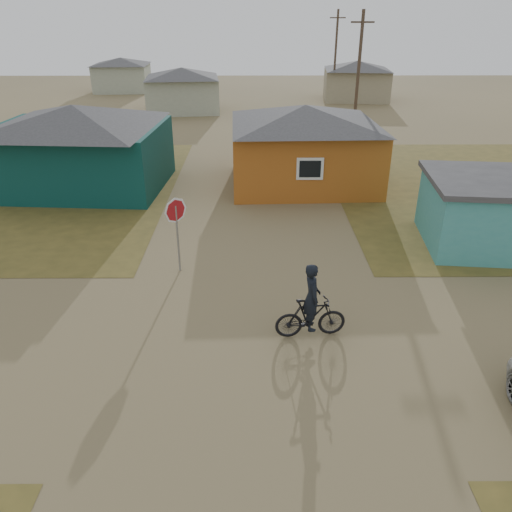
{
  "coord_description": "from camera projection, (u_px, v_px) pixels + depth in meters",
  "views": [
    {
      "loc": [
        -0.04,
        -10.5,
        8.0
      ],
      "look_at": [
        0.05,
        3.0,
        1.3
      ],
      "focal_mm": 35.0,
      "sensor_mm": 36.0,
      "label": 1
    }
  ],
  "objects": [
    {
      "name": "house_teal",
      "position": [
        78.0,
        146.0,
        24.09
      ],
      "size": [
        8.93,
        7.08,
        4.0
      ],
      "color": "#093430",
      "rests_on": "ground"
    },
    {
      "name": "house_pale_west",
      "position": [
        183.0,
        89.0,
        42.55
      ],
      "size": [
        7.04,
        6.15,
        3.6
      ],
      "color": "#A0A78F",
      "rests_on": "ground"
    },
    {
      "name": "house_yellow",
      "position": [
        304.0,
        144.0,
        24.62
      ],
      "size": [
        7.72,
        6.76,
        3.9
      ],
      "color": "#A75719",
      "rests_on": "ground"
    },
    {
      "name": "cyclist",
      "position": [
        311.0,
        311.0,
        13.27
      ],
      "size": [
        1.98,
        0.76,
        2.18
      ],
      "color": "black",
      "rests_on": "ground"
    },
    {
      "name": "utility_pole_far",
      "position": [
        335.0,
        56.0,
        45.2
      ],
      "size": [
        1.4,
        0.2,
        8.0
      ],
      "color": "#48392B",
      "rests_on": "ground"
    },
    {
      "name": "utility_pole_near",
      "position": [
        358.0,
        78.0,
        30.87
      ],
      "size": [
        1.4,
        0.2,
        8.0
      ],
      "color": "#48392B",
      "rests_on": "ground"
    },
    {
      "name": "house_pale_north",
      "position": [
        122.0,
        74.0,
        53.29
      ],
      "size": [
        6.28,
        5.81,
        3.4
      ],
      "color": "#A0A78F",
      "rests_on": "ground"
    },
    {
      "name": "ground",
      "position": [
        255.0,
        352.0,
        12.96
      ],
      "size": [
        120.0,
        120.0,
        0.0
      ],
      "primitive_type": "plane",
      "color": "olive"
    },
    {
      "name": "stop_sign",
      "position": [
        176.0,
        218.0,
        16.15
      ],
      "size": [
        0.81,
        0.36,
        2.62
      ],
      "color": "gray",
      "rests_on": "ground"
    },
    {
      "name": "house_beige_east",
      "position": [
        356.0,
        80.0,
        48.02
      ],
      "size": [
        6.95,
        6.05,
        3.6
      ],
      "color": "gray",
      "rests_on": "ground"
    }
  ]
}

